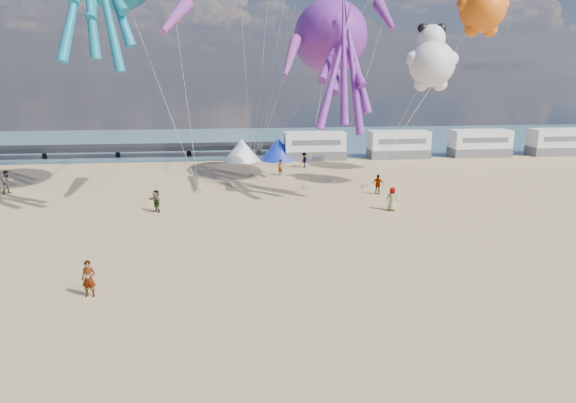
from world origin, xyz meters
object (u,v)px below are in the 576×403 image
object	(u,v)px
beachgoer_4	(156,201)
sandbag_b	(306,187)
beachgoer_3	(378,184)
sandbag_e	(252,175)
motorhome_0	(315,146)
motorhome_1	(399,144)
sandbag_c	(366,186)
windsock_left	(175,17)
windsock_mid	(386,16)
motorhome_2	(480,143)
tent_white	(242,150)
standing_person	(89,279)
beachgoer_0	(392,199)
motorhome_3	(559,142)
kite_octopus_purple	(330,37)
windsock_right	(291,57)
kite_teddy_orange	(483,9)
sandbag_a	(199,191)
beachgoer_2	(304,160)
tent_blue	(278,149)
beachgoer_1	(7,182)
kite_panda	(432,64)
sandbag_d	(333,180)
beachgoer_5	(280,167)

from	to	relation	value
beachgoer_4	sandbag_b	distance (m)	12.96
beachgoer_3	sandbag_e	distance (m)	12.67
motorhome_0	motorhome_1	xyz separation A→B (m)	(9.50, 0.00, 0.00)
sandbag_c	windsock_left	size ratio (longest dim) A/B	0.07
motorhome_1	sandbag_c	world-z (taller)	motorhome_1
windsock_left	windsock_mid	xyz separation A→B (m)	(16.08, 4.76, 0.66)
motorhome_2	tent_white	world-z (taller)	motorhome_2
standing_person	beachgoer_0	distance (m)	21.46
motorhome_1	motorhome_3	world-z (taller)	same
kite_octopus_purple	windsock_right	bearing A→B (deg)	-127.18
motorhome_3	kite_teddy_orange	bearing A→B (deg)	-144.89
sandbag_a	windsock_left	xyz separation A→B (m)	(-0.79, -3.54, 13.08)
motorhome_1	sandbag_a	bearing A→B (deg)	-146.09
beachgoer_2	beachgoer_3	bearing A→B (deg)	52.73
windsock_left	windsock_right	size ratio (longest dim) A/B	1.20
tent_blue	sandbag_b	world-z (taller)	tent_blue
motorhome_3	sandbag_a	size ratio (longest dim) A/B	13.20
tent_white	windsock_right	world-z (taller)	windsock_right
beachgoer_2	windsock_mid	xyz separation A→B (m)	(5.32, -8.56, 13.09)
beachgoer_1	kite_panda	xyz separation A→B (m)	(33.75, -2.31, 9.19)
motorhome_0	windsock_mid	xyz separation A→B (m)	(3.55, -13.06, 12.35)
sandbag_d	standing_person	bearing A→B (deg)	-124.50
beachgoer_0	sandbag_b	xyz separation A→B (m)	(-5.11, 7.38, -0.74)
tent_blue	sandbag_b	size ratio (longest dim) A/B	8.00
beachgoer_4	kite_teddy_orange	world-z (taller)	kite_teddy_orange
sandbag_d	kite_teddy_orange	distance (m)	19.15
beachgoer_3	kite_teddy_orange	size ratio (longest dim) A/B	0.25
motorhome_1	kite_octopus_purple	world-z (taller)	kite_octopus_purple
beachgoer_5	motorhome_1	bearing A→B (deg)	163.16
motorhome_1	beachgoer_5	xyz separation A→B (m)	(-14.05, -8.24, -0.74)
motorhome_3	windsock_mid	distance (m)	30.75
sandbag_a	sandbag_c	size ratio (longest dim) A/B	1.00
kite_panda	motorhome_3	bearing A→B (deg)	39.17
motorhome_2	sandbag_d	distance (m)	22.24
tent_white	kite_panda	bearing A→B (deg)	-46.16
windsock_right	windsock_mid	bearing A→B (deg)	37.24
sandbag_e	windsock_left	xyz separation A→B (m)	(-5.36, -9.45, 13.08)
tent_blue	sandbag_b	xyz separation A→B (m)	(1.15, -13.87, -1.09)
beachgoer_3	beachgoer_4	distance (m)	17.25
beachgoer_0	sandbag_e	world-z (taller)	beachgoer_0
beachgoer_1	sandbag_b	world-z (taller)	beachgoer_1
sandbag_c	beachgoer_4	bearing A→B (deg)	-160.22
windsock_mid	beachgoer_0	bearing A→B (deg)	-97.15
sandbag_c	tent_blue	bearing A→B (deg)	114.28
beachgoer_3	windsock_left	bearing A→B (deg)	33.75
beachgoer_5	sandbag_c	size ratio (longest dim) A/B	3.04
beachgoer_3	beachgoer_4	bearing A→B (deg)	39.99
sandbag_c	windsock_mid	bearing A→B (deg)	33.28
sandbag_d	tent_blue	bearing A→B (deg)	109.11
tent_blue	windsock_mid	world-z (taller)	windsock_mid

